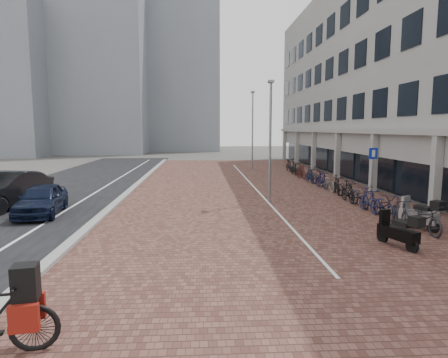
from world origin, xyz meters
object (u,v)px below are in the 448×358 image
(scooter_mid, at_px, (398,230))
(car_dark, at_px, (6,190))
(car_navy, at_px, (41,199))
(scooter_front, at_px, (419,214))
(parking_sign, at_px, (373,165))

(scooter_mid, bearing_deg, car_dark, 136.33)
(car_dark, xyz_separation_m, scooter_mid, (14.73, -6.92, -0.27))
(car_dark, bearing_deg, scooter_mid, -13.98)
(car_navy, xyz_separation_m, car_dark, (-2.16, 1.57, 0.16))
(car_navy, relative_size, scooter_front, 2.30)
(scooter_front, bearing_deg, car_navy, 143.59)
(car_dark, height_order, parking_sign, parking_sign)
(car_navy, bearing_deg, scooter_front, -19.04)
(car_navy, xyz_separation_m, scooter_mid, (12.57, -5.35, -0.10))
(car_navy, bearing_deg, parking_sign, 3.02)
(scooter_front, xyz_separation_m, scooter_mid, (-1.83, -2.08, -0.02))
(car_dark, distance_m, scooter_front, 17.25)
(scooter_front, bearing_deg, scooter_mid, -155.01)
(car_dark, xyz_separation_m, scooter_front, (16.56, -4.84, -0.25))
(parking_sign, bearing_deg, car_dark, 161.30)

